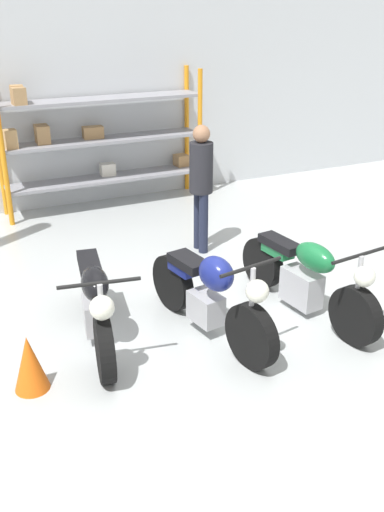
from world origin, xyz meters
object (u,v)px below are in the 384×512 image
(person_browsing, at_px, (201,178))
(motorcycle_green, at_px, (306,277))
(motorcycle_black, at_px, (96,303))
(motorcycle_blue, at_px, (210,296))
(traffic_cone, at_px, (30,363))
(shelving_rack, at_px, (97,139))

(person_browsing, bearing_deg, motorcycle_green, 99.72)
(motorcycle_green, bearing_deg, motorcycle_black, -106.44)
(motorcycle_blue, bearing_deg, motorcycle_green, 79.78)
(motorcycle_blue, distance_m, traffic_cone, 1.90)
(motorcycle_green, bearing_deg, motorcycle_blue, -97.12)
(traffic_cone, bearing_deg, motorcycle_green, 2.31)
(motorcycle_black, distance_m, person_browsing, 2.71)
(shelving_rack, bearing_deg, traffic_cone, -113.71)
(motorcycle_green, relative_size, traffic_cone, 3.94)
(motorcycle_black, distance_m, motorcycle_green, 2.34)
(shelving_rack, xyz_separation_m, person_browsing, (0.74, -2.46, -0.12))
(motorcycle_black, bearing_deg, person_browsing, 140.08)
(traffic_cone, bearing_deg, motorcycle_blue, 4.09)
(motorcycle_black, bearing_deg, shelving_rack, 172.79)
(shelving_rack, bearing_deg, person_browsing, -73.29)
(motorcycle_blue, height_order, traffic_cone, motorcycle_blue)
(motorcycle_black, height_order, person_browsing, person_browsing)
(motorcycle_blue, bearing_deg, shelving_rack, 168.13)
(motorcycle_black, relative_size, motorcycle_green, 0.92)
(shelving_rack, distance_m, traffic_cone, 5.20)
(person_browsing, distance_m, traffic_cone, 3.66)
(motorcycle_blue, xyz_separation_m, motorcycle_green, (1.20, -0.01, -0.04))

